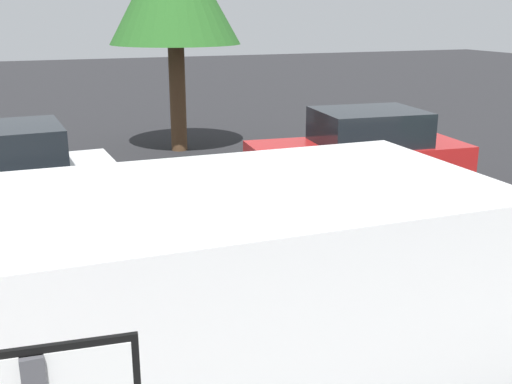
% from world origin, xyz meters
% --- Properties ---
extents(lane_marking_centre, '(28.00, 0.16, 0.01)m').
position_xyz_m(lane_marking_centre, '(3.00, 0.00, 0.01)').
color(lane_marking_centre, '#E0D14C').
extents(white_van, '(5.20, 2.26, 2.20)m').
position_xyz_m(white_van, '(2.23, -2.92, 1.27)').
color(white_van, white).
rests_on(white_van, ground_plane).
extents(car_red_approaching, '(4.15, 2.26, 1.58)m').
position_xyz_m(car_red_approaching, '(7.59, 3.18, 0.79)').
color(car_red_approaching, red).
rests_on(car_red_approaching, ground_plane).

